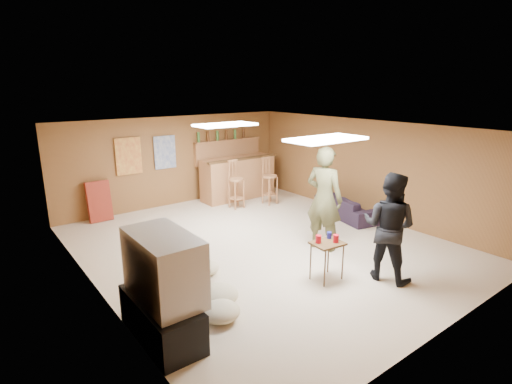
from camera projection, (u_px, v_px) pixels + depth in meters
ground at (262, 245)px, 7.57m from camera, size 7.00×7.00×0.00m
ceiling at (263, 128)px, 6.99m from camera, size 6.00×7.00×0.02m
wall_back at (176, 161)px, 9.97m from camera, size 6.00×0.02×2.20m
wall_front at (451, 250)px, 4.60m from camera, size 6.00×0.02×2.20m
wall_left at (93, 222)px, 5.52m from camera, size 0.02×7.00×2.20m
wall_right at (366, 169)px, 9.04m from camera, size 0.02×7.00×2.20m
tv_stand at (162, 318)px, 4.76m from camera, size 0.55×1.30×0.50m
dvd_box at (179, 319)px, 4.91m from camera, size 0.35×0.50×0.08m
tv_body at (164, 267)px, 4.63m from camera, size 0.60×1.10×0.80m
tv_screen at (188, 260)px, 4.81m from camera, size 0.02×0.95×0.65m
bar_counter at (238, 178)px, 10.57m from camera, size 2.00×0.60×1.10m
bar_lip at (243, 159)px, 10.23m from camera, size 2.10×0.12×0.05m
bar_shelf at (228, 140)px, 10.66m from camera, size 2.00×0.18×0.05m
bar_backing at (228, 151)px, 10.76m from camera, size 2.00×0.14×0.60m
poster_left at (129, 156)px, 9.17m from camera, size 0.60×0.03×0.85m
poster_right at (165, 152)px, 9.69m from camera, size 0.55×0.03×0.80m
folding_chair_stack at (99, 201)px, 8.81m from camera, size 0.50×0.26×0.91m
ceiling_panel_front at (326, 139)px, 5.85m from camera, size 1.20×0.60×0.04m
ceiling_panel_back at (225, 125)px, 7.92m from camera, size 1.20×0.60×0.04m
person_olive at (324, 199)px, 7.18m from camera, size 0.63×0.79×1.91m
person_black at (389, 227)px, 6.08m from camera, size 0.83×0.96×1.70m
sofa at (346, 206)px, 9.14m from camera, size 1.02×1.79×0.49m
tray_table at (327, 261)px, 6.17m from camera, size 0.51×0.43×0.61m
cup_red_near at (318, 239)px, 6.06m from camera, size 0.10×0.10×0.12m
cup_red_far at (336, 239)px, 6.08m from camera, size 0.11×0.11×0.12m
cup_blue at (329, 235)px, 6.24m from camera, size 0.10×0.10×0.10m
bar_stool_left at (236, 182)px, 9.68m from camera, size 0.53×0.53×1.29m
bar_stool_right at (270, 183)px, 10.06m from camera, size 0.34×0.34×1.07m
cushion_near_tv at (219, 295)px, 5.54m from camera, size 0.68×0.68×0.25m
cushion_mid at (204, 268)px, 6.39m from camera, size 0.49×0.49×0.21m
cushion_far at (221, 311)px, 5.15m from camera, size 0.59×0.59×0.23m
bottle_row at (222, 135)px, 10.49m from camera, size 1.48×0.08×0.26m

